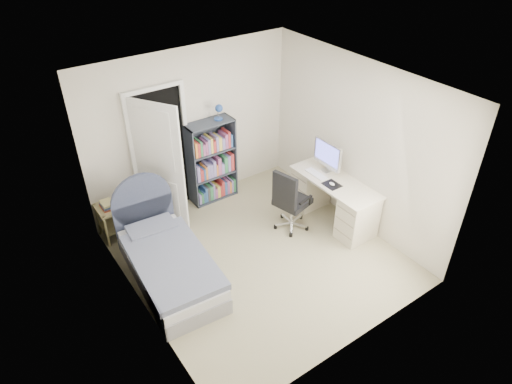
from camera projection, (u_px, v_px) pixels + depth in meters
room_shell at (260, 181)px, 5.73m from camera, size 3.50×3.70×2.60m
door at (159, 160)px, 6.58m from camera, size 0.92×0.72×2.06m
bed at (168, 261)px, 5.95m from camera, size 1.01×1.92×1.15m
nightstand at (112, 213)px, 6.57m from camera, size 0.42×0.42×0.62m
floor_lamp at (153, 186)px, 6.76m from camera, size 0.22×0.22×1.55m
bookcase at (213, 164)px, 7.30m from camera, size 0.76×0.33×1.62m
desk at (333, 198)px, 6.92m from camera, size 0.58×1.46×1.19m
office_chair at (289, 199)px, 6.62m from camera, size 0.55×0.57×1.01m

